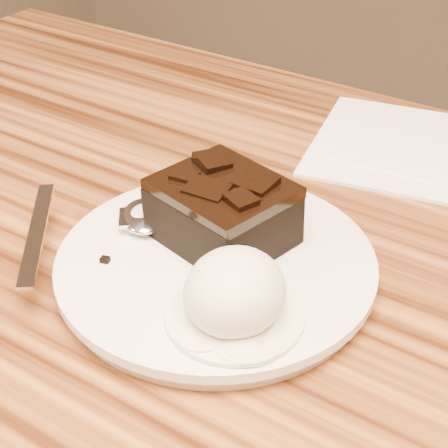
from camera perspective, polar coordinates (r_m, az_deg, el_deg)
The scene contains 8 objects.
plate at distance 0.50m, azimuth -0.64°, elevation -3.51°, with size 0.22×0.22×0.02m, color white.
brownie at distance 0.50m, azimuth -0.10°, elevation 0.69°, with size 0.08×0.07×0.04m, color black.
ice_cream_scoop at distance 0.43m, azimuth 0.86°, elevation -5.36°, with size 0.06×0.06×0.05m, color white.
melt_puddle at distance 0.44m, azimuth 0.84°, elevation -7.33°, with size 0.09×0.09×0.00m, color white.
spoon at distance 0.52m, azimuth -6.31°, elevation 0.48°, with size 0.03×0.18×0.01m, color silver, non-canonical shape.
napkin at distance 0.68m, azimuth 14.33°, elevation 5.94°, with size 0.17×0.17×0.01m, color white.
crumb_a at distance 0.49m, azimuth -9.37°, elevation -2.81°, with size 0.01×0.01×0.00m, color black.
crumb_b at distance 0.46m, azimuth 1.11°, elevation -5.09°, with size 0.01×0.01×0.00m, color black.
Camera 1 is at (0.16, -0.27, 1.06)m, focal length 57.94 mm.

